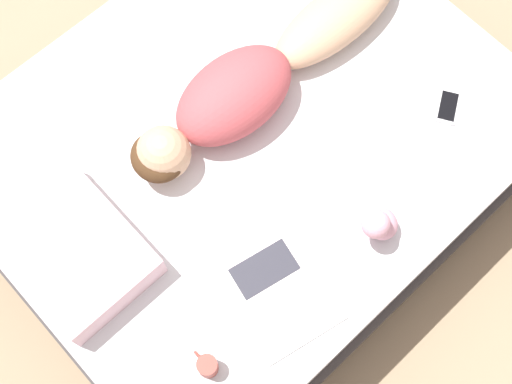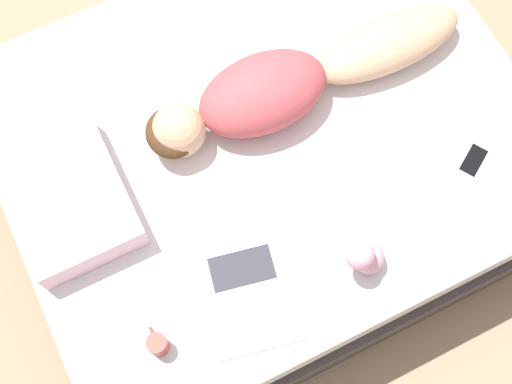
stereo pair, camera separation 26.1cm
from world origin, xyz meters
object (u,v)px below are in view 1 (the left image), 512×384
object	(u,v)px
cell_phone	(448,107)
person	(257,78)
open_magazine	(278,292)
coffee_mug	(207,366)

from	to	relation	value
cell_phone	person	bearing A→B (deg)	9.85
open_magazine	coffee_mug	xyz separation A→B (m)	(-0.03, 0.36, 0.05)
person	coffee_mug	xyz separation A→B (m)	(-0.67, 0.85, -0.05)
coffee_mug	cell_phone	size ratio (longest dim) A/B	0.61
open_magazine	coffee_mug	world-z (taller)	coffee_mug
person	cell_phone	size ratio (longest dim) A/B	7.81
person	open_magazine	xyz separation A→B (m)	(-0.64, 0.49, -0.10)
cell_phone	coffee_mug	bearing A→B (deg)	62.62
open_magazine	cell_phone	xyz separation A→B (m)	(0.08, -0.99, 0.00)
person	open_magazine	world-z (taller)	person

